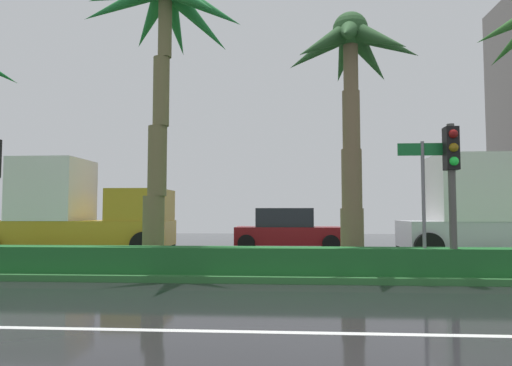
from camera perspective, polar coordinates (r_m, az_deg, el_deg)
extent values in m
cube|color=black|center=(13.27, 10.96, -10.49)|extent=(90.00, 42.00, 0.10)
cube|color=white|center=(6.47, 18.89, -17.25)|extent=(81.00, 0.14, 0.01)
cube|color=#2D6B33|center=(12.27, 11.53, -10.46)|extent=(85.50, 4.00, 0.15)
cube|color=#1E6028|center=(10.85, 12.49, -9.36)|extent=(76.50, 0.70, 0.60)
cylinder|color=brown|center=(12.31, -12.52, -5.82)|extent=(0.56, 0.56, 1.82)
cylinder|color=brown|center=(12.33, -12.05, 2.67)|extent=(0.49, 0.49, 1.82)
cylinder|color=brown|center=(12.61, -11.59, 10.96)|extent=(0.42, 0.42, 1.82)
cylinder|color=brown|center=(13.15, -11.13, 18.72)|extent=(0.36, 0.36, 1.82)
cone|color=#217434|center=(13.04, -6.60, 20.91)|extent=(2.35, 0.73, 1.66)
cone|color=#217434|center=(13.71, -7.26, 19.32)|extent=(2.06, 1.91, 1.78)
cone|color=#217434|center=(14.21, -9.92, 18.78)|extent=(0.60, 2.32, 1.66)
cone|color=#217434|center=(14.26, -12.79, 19.11)|extent=(1.87, 2.22, 1.52)
cone|color=#217434|center=(13.67, -15.84, 20.55)|extent=(2.39, 0.59, 1.38)
cylinder|color=brown|center=(11.97, 11.76, -6.67)|extent=(0.58, 0.58, 1.50)
cylinder|color=brown|center=(11.96, 11.70, 0.51)|extent=(0.51, 0.51, 1.50)
cylinder|color=brown|center=(12.13, 11.63, 7.59)|extent=(0.44, 0.44, 1.50)
cylinder|color=brown|center=(12.49, 11.57, 14.36)|extent=(0.37, 0.37, 1.50)
sphere|color=#2B532A|center=(12.77, 11.52, 17.99)|extent=(0.90, 0.90, 0.90)
cone|color=#2B532A|center=(12.70, 15.49, 16.30)|extent=(1.95, 0.73, 1.28)
cone|color=#2B532A|center=(13.18, 13.63, 14.94)|extent=(1.70, 1.71, 1.49)
cone|color=#2B532A|center=(13.36, 10.74, 14.95)|extent=(0.74, 1.93, 1.39)
cone|color=#2B532A|center=(12.86, 7.78, 15.96)|extent=(1.98, 1.24, 1.28)
cone|color=#2B532A|center=(12.14, 8.55, 16.78)|extent=(1.88, 1.49, 1.42)
cone|color=#2B532A|center=(11.85, 11.21, 17.85)|extent=(0.95, 1.99, 1.24)
cone|color=#2B532A|center=(12.16, 14.65, 16.89)|extent=(1.71, 1.75, 1.39)
cylinder|color=#4C4C47|center=(11.08, 23.02, -1.88)|extent=(0.16, 0.16, 3.36)
cube|color=black|center=(11.17, 22.87, 3.93)|extent=(0.28, 0.32, 0.96)
sphere|color=maroon|center=(11.05, 23.12, 5.59)|extent=(0.20, 0.20, 0.20)
sphere|color=#7F600F|center=(11.01, 23.16, 4.04)|extent=(0.20, 0.20, 0.20)
sphere|color=#1EEA3F|center=(10.98, 23.20, 2.49)|extent=(0.20, 0.20, 0.20)
cylinder|color=slate|center=(11.04, 19.94, -2.89)|extent=(0.08, 0.08, 3.00)
cube|color=#146B2D|center=(11.13, 19.79, 3.92)|extent=(1.10, 0.03, 0.28)
cube|color=#B28C1E|center=(17.76, -20.82, -5.79)|extent=(6.40, 2.30, 0.90)
cube|color=#B28C1E|center=(16.95, -13.96, -2.65)|extent=(1.90, 2.21, 1.10)
cube|color=silver|center=(18.22, -23.71, -0.78)|extent=(2.30, 2.35, 2.20)
cylinder|color=black|center=(17.96, -11.34, -7.05)|extent=(0.92, 0.30, 0.92)
cylinder|color=black|center=(15.71, -13.61, -7.51)|extent=(0.92, 0.30, 0.92)
cylinder|color=black|center=(20.06, -26.49, -6.37)|extent=(0.92, 0.30, 0.92)
cube|color=maroon|center=(19.14, 4.00, -6.47)|extent=(4.30, 1.76, 0.72)
cube|color=#1E2328|center=(19.12, 3.54, -4.26)|extent=(2.30, 1.58, 0.76)
cylinder|color=black|center=(20.13, 8.74, -7.04)|extent=(0.68, 0.22, 0.68)
cylinder|color=black|center=(18.34, 9.22, -7.37)|extent=(0.68, 0.22, 0.68)
cylinder|color=black|center=(20.12, -0.74, -7.09)|extent=(0.68, 0.22, 0.68)
cylinder|color=black|center=(18.33, -1.20, -7.42)|extent=(0.68, 0.22, 0.68)
cube|color=silver|center=(17.54, 27.88, -5.63)|extent=(6.40, 2.30, 0.90)
cube|color=silver|center=(17.14, 24.52, -0.60)|extent=(2.30, 2.35, 2.20)
cylinder|color=black|center=(17.78, 18.32, -6.97)|extent=(0.92, 0.30, 0.92)
cylinder|color=black|center=(15.53, 20.48, -7.43)|extent=(0.92, 0.30, 0.92)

